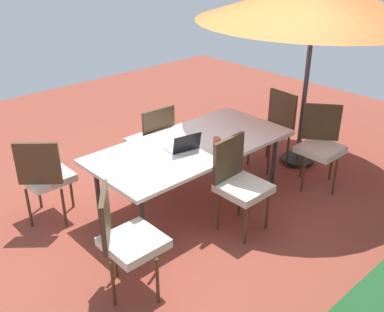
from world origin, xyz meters
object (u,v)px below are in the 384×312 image
Objects in this scene: laptop at (184,147)px; chair_northwest at (321,142)px; chair_north at (239,181)px; chair_southeast at (45,175)px; chair_west at (273,126)px; chair_northeast at (126,237)px; cup at (217,142)px; chair_south at (153,139)px; dining_table at (192,148)px; patio_umbrella at (316,1)px.

chair_northwest is at bearing 169.25° from laptop.
chair_southeast is at bearing 129.80° from chair_north.
chair_west and chair_southeast have the same top height.
chair_west and chair_northeast have the same top height.
chair_southeast is (1.38, -1.45, 0.00)m from chair_north.
chair_west is at bearing -154.64° from chair_southeast.
chair_southeast is 9.21× the size of cup.
chair_northeast is 1.60m from cup.
chair_southeast reaches higher than laptop.
chair_south is at bearing -173.43° from chair_northwest.
chair_northeast is at bearing -128.48° from chair_northwest.
laptop reaches higher than cup.
dining_table is at bearing -147.80° from laptop.
cup is (-0.14, 0.23, 0.10)m from dining_table.
dining_table is 6.27× the size of laptop.
laptop is at bearing -27.02° from cup.
laptop is (-1.19, -0.61, 0.22)m from chair_northeast.
chair_south and chair_northeast have the same top height.
chair_west is (-1.41, 0.02, -0.13)m from dining_table.
chair_southeast is at bearing -100.54° from chair_west.
chair_west is at bearing 142.78° from chair_northwest.
chair_northwest reaches higher than dining_table.
chair_north is 0.53m from cup.
chair_southeast is at bearing -23.20° from laptop.
dining_table is 1.57m from chair_southeast.
chair_northwest is 1.38m from cup.
dining_table is 2.32× the size of chair_southeast.
chair_north is 0.69m from laptop.
laptop is at bearing 79.44° from chair_south.
laptop is (-1.18, 0.83, 0.22)m from chair_southeast.
dining_table is 0.21m from laptop.
chair_south and chair_southeast have the same top height.
cup is (1.27, -0.50, 0.23)m from chair_northwest.
laptop is (0.19, 0.79, 0.22)m from chair_south.
chair_southeast is (1.38, -0.04, 0.00)m from chair_south.
chair_northwest is at bearing 57.25° from patio_umbrella.
cup is (-0.33, 0.17, 0.01)m from laptop.
patio_umbrella is at bearing -156.60° from chair_southeast.
dining_table is at bearing -27.02° from chair_northeast.
patio_umbrella reaches higher than chair_west.
chair_southeast is at bearing -33.38° from cup.
chair_north is at bearing -53.75° from chair_northeast.
patio_umbrella is 2.06m from cup.
chair_northeast is (1.38, -0.01, 0.00)m from chair_north.
chair_southeast is 2.70× the size of laptop.
chair_north is at bearing 90.75° from dining_table.
chair_northeast is 1.36m from laptop.
chair_north is 1.38m from chair_northeast.
dining_table is at bearing -7.60° from patio_umbrella.
chair_northwest is 1.74m from laptop.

